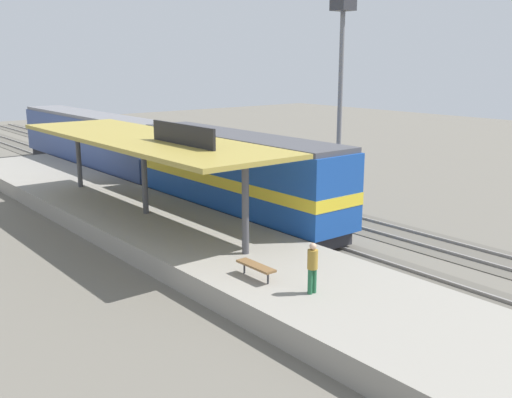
{
  "coord_description": "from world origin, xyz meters",
  "views": [
    {
      "loc": [
        -18.16,
        -25.43,
        8.31
      ],
      "look_at": [
        -1.38,
        -4.67,
        2.0
      ],
      "focal_mm": 41.55,
      "sensor_mm": 36.0,
      "label": 1
    }
  ],
  "objects_px": {
    "platform_bench": "(256,266)",
    "person_waiting": "(312,265)",
    "light_mast": "(341,58)",
    "passenger_carriage_single": "(92,142)",
    "locomotive": "(238,176)"
  },
  "relations": [
    {
      "from": "light_mast",
      "to": "person_waiting",
      "type": "relative_size",
      "value": 6.84
    },
    {
      "from": "platform_bench",
      "to": "person_waiting",
      "type": "height_order",
      "value": "person_waiting"
    },
    {
      "from": "passenger_carriage_single",
      "to": "locomotive",
      "type": "bearing_deg",
      "value": -90.0
    },
    {
      "from": "locomotive",
      "to": "passenger_carriage_single",
      "type": "bearing_deg",
      "value": 90.0
    },
    {
      "from": "locomotive",
      "to": "person_waiting",
      "type": "relative_size",
      "value": 8.44
    },
    {
      "from": "platform_bench",
      "to": "passenger_carriage_single",
      "type": "distance_m",
      "value": 27.59
    },
    {
      "from": "platform_bench",
      "to": "passenger_carriage_single",
      "type": "height_order",
      "value": "passenger_carriage_single"
    },
    {
      "from": "person_waiting",
      "to": "passenger_carriage_single",
      "type": "bearing_deg",
      "value": 79.44
    },
    {
      "from": "locomotive",
      "to": "person_waiting",
      "type": "bearing_deg",
      "value": -116.06
    },
    {
      "from": "platform_bench",
      "to": "person_waiting",
      "type": "relative_size",
      "value": 0.99
    },
    {
      "from": "light_mast",
      "to": "person_waiting",
      "type": "xyz_separation_m",
      "value": [
        -13.22,
        -11.38,
        -6.54
      ]
    },
    {
      "from": "passenger_carriage_single",
      "to": "person_waiting",
      "type": "distance_m",
      "value": 29.6
    },
    {
      "from": "locomotive",
      "to": "person_waiting",
      "type": "height_order",
      "value": "locomotive"
    },
    {
      "from": "locomotive",
      "to": "passenger_carriage_single",
      "type": "xyz_separation_m",
      "value": [
        0.0,
        18.0,
        -0.1
      ]
    },
    {
      "from": "light_mast",
      "to": "person_waiting",
      "type": "distance_m",
      "value": 18.63
    }
  ]
}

